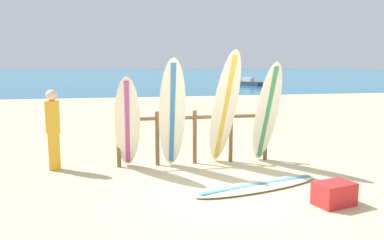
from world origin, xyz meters
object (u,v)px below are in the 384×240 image
(surfboard_rack, at_px, (195,131))
(surfboard_lying_on_sand, at_px, (258,186))
(surfboard_leaning_center, at_px, (267,114))
(surfboard_leaning_far_left, at_px, (127,123))
(cooler_box, at_px, (334,194))
(surfboard_leaning_center_left, at_px, (225,109))
(surfboard_leaning_left, at_px, (172,115))
(beachgoer_standing, at_px, (53,126))
(small_boat_offshore, at_px, (248,83))

(surfboard_rack, xyz_separation_m, surfboard_lying_on_sand, (0.77, -1.87, -0.68))
(surfboard_rack, relative_size, surfboard_leaning_center, 1.51)
(surfboard_lying_on_sand, bearing_deg, surfboard_leaning_center, 64.19)
(surfboard_lying_on_sand, bearing_deg, surfboard_leaning_far_left, 144.45)
(surfboard_rack, xyz_separation_m, cooler_box, (1.62, -2.88, -0.54))
(surfboard_lying_on_sand, bearing_deg, surfboard_leaning_center_left, 98.04)
(surfboard_rack, relative_size, surfboard_leaning_far_left, 1.72)
(surfboard_leaning_center_left, relative_size, cooler_box, 4.08)
(surfboard_leaning_left, bearing_deg, surfboard_rack, 37.89)
(surfboard_leaning_center, bearing_deg, surfboard_leaning_center_left, 176.80)
(surfboard_lying_on_sand, distance_m, beachgoer_standing, 4.24)
(surfboard_lying_on_sand, xyz_separation_m, beachgoer_standing, (-3.69, 1.91, 0.87))
(surfboard_leaning_far_left, distance_m, cooler_box, 4.09)
(surfboard_leaning_left, bearing_deg, surfboard_leaning_far_left, 171.14)
(surfboard_leaning_far_left, bearing_deg, surfboard_leaning_center, -2.61)
(surfboard_leaning_center, bearing_deg, surfboard_leaning_far_left, 177.39)
(surfboard_leaning_center_left, xyz_separation_m, beachgoer_standing, (-3.47, 0.42, -0.32))
(surfboard_leaning_center, xyz_separation_m, cooler_box, (0.15, -2.46, -0.93))
(small_boat_offshore, bearing_deg, beachgoer_standing, -117.09)
(surfboard_leaning_far_left, height_order, surfboard_lying_on_sand, surfboard_leaning_far_left)
(surfboard_leaning_far_left, relative_size, small_boat_offshore, 0.68)
(surfboard_leaning_left, bearing_deg, surfboard_lying_on_sand, -47.55)
(surfboard_rack, relative_size, cooler_box, 5.58)
(cooler_box, bearing_deg, small_boat_offshore, 58.89)
(beachgoer_standing, xyz_separation_m, cooler_box, (4.54, -2.93, -0.73))
(surfboard_leaning_left, relative_size, beachgoer_standing, 1.39)
(surfboard_rack, distance_m, surfboard_leaning_far_left, 1.49)
(small_boat_offshore, bearing_deg, surfboard_leaning_center_left, -110.20)
(surfboard_leaning_left, height_order, cooler_box, surfboard_leaning_left)
(surfboard_leaning_center_left, distance_m, surfboard_lying_on_sand, 1.92)
(surfboard_lying_on_sand, relative_size, small_boat_offshore, 0.91)
(surfboard_rack, relative_size, small_boat_offshore, 1.17)
(surfboard_lying_on_sand, bearing_deg, small_boat_offshore, 71.23)
(surfboard_leaning_center, bearing_deg, cooler_box, -86.44)
(surfboard_leaning_far_left, distance_m, beachgoer_standing, 1.51)
(surfboard_leaning_far_left, height_order, surfboard_leaning_center_left, surfboard_leaning_center_left)
(surfboard_leaning_far_left, bearing_deg, surfboard_rack, 11.31)
(beachgoer_standing, height_order, small_boat_offshore, beachgoer_standing)
(surfboard_leaning_far_left, bearing_deg, beachgoer_standing, 167.24)
(surfboard_leaning_center_left, bearing_deg, surfboard_leaning_left, -177.01)
(surfboard_leaning_center_left, relative_size, small_boat_offshore, 0.86)
(surfboard_leaning_far_left, bearing_deg, cooler_box, -40.24)
(small_boat_offshore, bearing_deg, surfboard_leaning_far_left, -114.09)
(surfboard_leaning_center, height_order, surfboard_lying_on_sand, surfboard_leaning_center)
(surfboard_leaning_center_left, bearing_deg, surfboard_leaning_far_left, 177.66)
(surfboard_rack, xyz_separation_m, surfboard_leaning_center_left, (0.56, -0.37, 0.51))
(surfboard_leaning_center, xyz_separation_m, small_boat_offshore, (8.53, 25.71, -0.85))
(surfboard_leaning_left, xyz_separation_m, beachgoer_standing, (-2.37, 0.47, -0.24))
(surfboard_leaning_left, height_order, surfboard_lying_on_sand, surfboard_leaning_left)
(surfboard_leaning_center_left, xyz_separation_m, cooler_box, (1.06, -2.51, -1.04))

